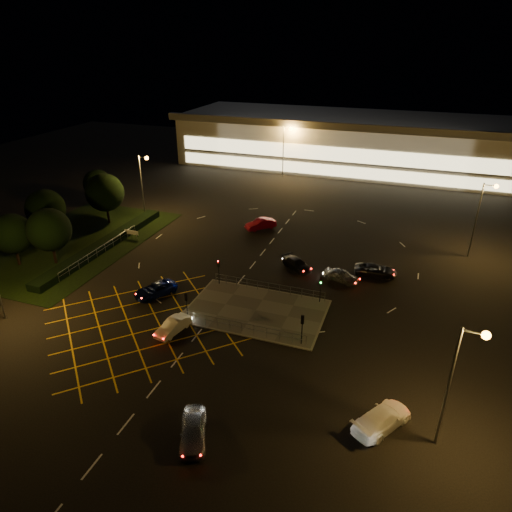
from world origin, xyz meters
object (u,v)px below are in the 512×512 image
(signal_se, at_px, (302,324))
(car_near_silver, at_px, (193,430))
(signal_ne, at_px, (321,284))
(car_far_dkgrey, at_px, (297,264))
(car_right_silver, at_px, (341,276))
(car_circ_red, at_px, (261,224))
(signal_nw, at_px, (219,266))
(car_east_grey, at_px, (376,270))
(signal_sw, at_px, (186,301))
(car_queue_white, at_px, (173,326))
(car_left_blue, at_px, (155,290))
(car_approach_white, at_px, (382,418))

(signal_se, xyz_separation_m, car_near_silver, (-4.56, -13.49, -1.57))
(signal_ne, xyz_separation_m, car_far_dkgrey, (-4.49, 6.99, -1.71))
(car_right_silver, bearing_deg, car_circ_red, 66.85)
(signal_ne, bearing_deg, signal_nw, 180.00)
(car_east_grey, bearing_deg, car_far_dkgrey, 92.90)
(signal_sw, bearing_deg, car_queue_white, 80.04)
(car_left_blue, relative_size, car_right_silver, 1.15)
(signal_ne, distance_m, car_east_grey, 9.94)
(signal_se, relative_size, car_circ_red, 0.67)
(car_right_silver, bearing_deg, signal_sw, 152.66)
(car_left_blue, bearing_deg, car_right_silver, 55.66)
(signal_ne, xyz_separation_m, car_queue_white, (-12.40, -10.26, -1.68))
(car_queue_white, bearing_deg, car_circ_red, 103.51)
(car_far_dkgrey, bearing_deg, signal_ne, -110.44)
(signal_se, height_order, car_far_dkgrey, signal_se)
(car_near_silver, height_order, car_right_silver, car_near_silver)
(car_far_dkgrey, bearing_deg, car_queue_white, -167.76)
(signal_se, relative_size, car_approach_white, 0.59)
(signal_se, height_order, car_approach_white, signal_se)
(car_queue_white, distance_m, car_left_blue, 7.81)
(signal_sw, xyz_separation_m, car_east_grey, (17.02, 16.41, -1.67))
(car_east_grey, xyz_separation_m, car_approach_white, (3.14, -24.13, 0.07))
(car_queue_white, distance_m, car_far_dkgrey, 18.98)
(car_far_dkgrey, relative_size, car_approach_white, 0.84)
(car_queue_white, bearing_deg, signal_se, 22.64)
(car_circ_red, bearing_deg, car_east_grey, 16.99)
(signal_sw, height_order, car_east_grey, signal_sw)
(car_right_silver, distance_m, car_circ_red, 18.79)
(car_circ_red, height_order, car_east_grey, car_circ_red)
(signal_nw, xyz_separation_m, car_near_silver, (7.44, -21.48, -1.57))
(car_east_grey, bearing_deg, car_near_silver, 156.62)
(signal_se, bearing_deg, car_near_silver, 71.34)
(car_east_grey, distance_m, car_approach_white, 24.34)
(signal_sw, bearing_deg, signal_nw, -90.00)
(car_near_silver, bearing_deg, car_circ_red, 78.52)
(car_far_dkgrey, height_order, car_circ_red, car_circ_red)
(car_left_blue, distance_m, car_approach_white, 28.21)
(car_left_blue, xyz_separation_m, car_far_dkgrey, (13.30, 11.60, -0.03))
(signal_ne, bearing_deg, car_left_blue, -165.47)
(signal_nw, height_order, car_approach_white, signal_nw)
(car_queue_white, bearing_deg, signal_sw, 92.28)
(signal_ne, relative_size, car_near_silver, 0.68)
(signal_se, bearing_deg, signal_nw, -33.65)
(signal_nw, relative_size, car_circ_red, 0.67)
(car_right_silver, bearing_deg, car_approach_white, -145.25)
(car_right_silver, relative_size, car_approach_white, 0.80)
(signal_se, relative_size, car_right_silver, 0.74)
(signal_ne, distance_m, car_near_silver, 22.01)
(car_far_dkgrey, bearing_deg, signal_nw, 169.82)
(car_left_blue, height_order, car_east_grey, car_east_grey)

